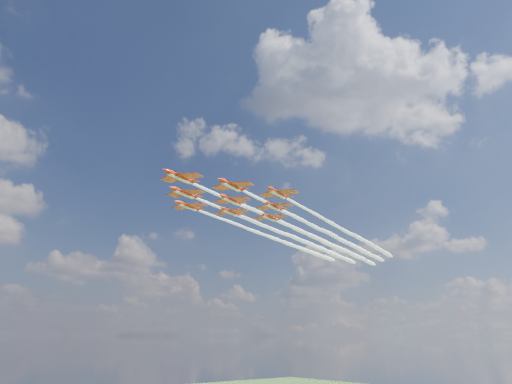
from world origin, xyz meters
The scene contains 9 objects.
jet_lead centered at (28.42, 8.07, 73.71)m, with size 106.89×47.78×2.72m.
jet_row2_port centered at (40.81, 6.14, 73.71)m, with size 106.89×47.78×2.72m.
jet_row2_starb centered at (35.73, 18.25, 73.71)m, with size 106.89×47.78×2.72m.
jet_row3_port centered at (53.20, 4.21, 73.71)m, with size 106.89×47.78×2.72m.
jet_row3_centre centered at (48.12, 16.32, 73.71)m, with size 106.89×47.78×2.72m.
jet_row3_starb centered at (43.04, 28.44, 73.71)m, with size 106.89×47.78×2.72m.
jet_row4_port centered at (60.51, 14.39, 73.71)m, with size 106.89×47.78×2.72m.
jet_row4_starb centered at (55.42, 26.51, 73.71)m, with size 106.89×47.78×2.72m.
jet_tail centered at (67.81, 24.58, 73.71)m, with size 106.89×47.78×2.72m.
Camera 1 is at (-72.98, -102.33, 40.82)m, focal length 35.00 mm.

